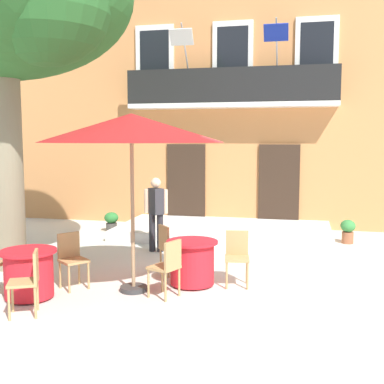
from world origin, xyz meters
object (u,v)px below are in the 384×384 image
object	(u,v)px
cafe_chair_near_tree_0	(168,264)
pedestrian_near_entrance	(156,210)
cafe_table_near_tree	(192,262)
cafe_table_middle	(29,273)
cafe_chair_near_tree_2	(169,246)
cafe_chair_middle_2	(29,278)
cafe_umbrella	(131,129)
ground_planter_left	(111,221)
cafe_chair_near_tree_1	(237,254)
ground_planter_right	(348,230)
cafe_chair_middle_0	(72,256)

from	to	relation	value
cafe_chair_near_tree_0	pedestrian_near_entrance	world-z (taller)	pedestrian_near_entrance
cafe_table_near_tree	cafe_table_middle	distance (m)	2.61
cafe_chair_near_tree_2	cafe_chair_middle_2	world-z (taller)	same
cafe_table_near_tree	cafe_umbrella	xyz separation A→B (m)	(-0.85, -0.52, 2.22)
cafe_chair_near_tree_0	ground_planter_left	xyz separation A→B (m)	(-2.92, 4.84, -0.24)
cafe_chair_near_tree_1	ground_planter_left	size ratio (longest dim) A/B	1.76
cafe_chair_near_tree_1	cafe_chair_near_tree_2	xyz separation A→B (m)	(-1.28, 0.34, 0.00)
cafe_chair_near_tree_0	pedestrian_near_entrance	size ratio (longest dim) A/B	0.56
cafe_chair_near_tree_0	cafe_umbrella	world-z (taller)	cafe_umbrella
cafe_table_near_tree	ground_planter_right	world-z (taller)	cafe_table_near_tree
cafe_chair_middle_2	pedestrian_near_entrance	distance (m)	4.12
cafe_table_middle	pedestrian_near_entrance	world-z (taller)	pedestrian_near_entrance
cafe_chair_middle_2	cafe_chair_middle_0	bearing A→B (deg)	89.84
cafe_chair_near_tree_0	cafe_chair_middle_2	world-z (taller)	same
cafe_table_near_tree	cafe_chair_middle_2	xyz separation A→B (m)	(-1.91, -1.86, 0.14)
cafe_chair_near_tree_2	cafe_table_middle	size ratio (longest dim) A/B	1.05
cafe_chair_middle_2	cafe_chair_near_tree_0	bearing A→B (deg)	34.15
cafe_chair_near_tree_1	cafe_table_near_tree	bearing A→B (deg)	-165.84
cafe_umbrella	cafe_chair_near_tree_2	bearing A→B (deg)	73.50
cafe_table_near_tree	cafe_chair_middle_2	size ratio (longest dim) A/B	0.95
cafe_table_middle	pedestrian_near_entrance	distance (m)	3.60
cafe_chair_near_tree_1	cafe_umbrella	world-z (taller)	cafe_umbrella
cafe_umbrella	ground_planter_left	distance (m)	5.67
cafe_chair_near_tree_2	ground_planter_left	xyz separation A→B (m)	(-2.59, 3.60, -0.24)
cafe_chair_near_tree_0	cafe_umbrella	bearing A→B (deg)	162.70
cafe_table_middle	pedestrian_near_entrance	xyz separation A→B (m)	(0.99, 3.42, 0.52)
cafe_table_middle	ground_planter_left	bearing A→B (deg)	98.91
cafe_chair_middle_2	cafe_umbrella	bearing A→B (deg)	51.77
cafe_chair_middle_0	cafe_umbrella	distance (m)	2.33
ground_planter_right	cafe_chair_near_tree_0	bearing A→B (deg)	-123.09
cafe_table_near_tree	pedestrian_near_entrance	distance (m)	2.61
ground_planter_right	cafe_chair_near_tree_2	bearing A→B (deg)	-134.33
cafe_chair_near_tree_1	cafe_table_middle	size ratio (longest dim) A/B	1.05
cafe_chair_near_tree_1	cafe_chair_middle_0	world-z (taller)	same
cafe_table_middle	cafe_chair_middle_0	xyz separation A→B (m)	(0.40, 0.64, 0.14)
cafe_chair_near_tree_1	pedestrian_near_entrance	world-z (taller)	pedestrian_near_entrance
ground_planter_left	pedestrian_near_entrance	xyz separation A→B (m)	(1.83, -1.92, 0.62)
cafe_umbrella	cafe_table_middle	bearing A→B (deg)	-154.35
cafe_chair_middle_2	cafe_chair_near_tree_2	bearing A→B (deg)	60.21
cafe_chair_near_tree_2	cafe_chair_middle_2	size ratio (longest dim) A/B	1.00
cafe_chair_middle_2	ground_planter_right	bearing A→B (deg)	50.92
cafe_chair_middle_0	ground_planter_left	world-z (taller)	cafe_chair_middle_0
ground_planter_left	ground_planter_right	world-z (taller)	ground_planter_right
cafe_chair_middle_0	cafe_umbrella	xyz separation A→B (m)	(1.05, 0.06, 2.08)
cafe_chair_near_tree_1	ground_planter_right	xyz separation A→B (m)	(2.11, 3.81, -0.21)
cafe_chair_near_tree_0	cafe_chair_middle_2	size ratio (longest dim) A/B	1.00
cafe_table_near_tree	ground_planter_left	bearing A→B (deg)	127.33
cafe_table_near_tree	cafe_chair_near_tree_1	size ratio (longest dim) A/B	0.95
cafe_chair_near_tree_1	ground_planter_right	distance (m)	4.36
cafe_chair_near_tree_2	ground_planter_left	distance (m)	4.44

